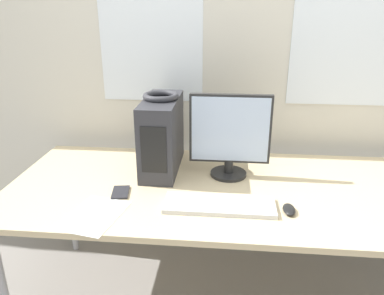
# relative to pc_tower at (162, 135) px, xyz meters

# --- Properties ---
(wall_back) EXTENTS (8.00, 0.07, 2.70)m
(wall_back) POSITION_rel_pc_tower_xyz_m (0.43, 0.40, 0.45)
(wall_back) COLOR beige
(wall_back) RESTS_ON ground_plane
(desk) EXTENTS (2.33, 0.93, 0.71)m
(desk) POSITION_rel_pc_tower_xyz_m (0.43, -0.19, -0.23)
(desk) COLOR #D1BA8E
(desk) RESTS_ON ground_plane
(pc_tower) EXTENTS (0.18, 0.46, 0.39)m
(pc_tower) POSITION_rel_pc_tower_xyz_m (0.00, 0.00, 0.00)
(pc_tower) COLOR #2D2D33
(pc_tower) RESTS_ON desk
(headphones) EXTENTS (0.18, 0.18, 0.03)m
(headphones) POSITION_rel_pc_tower_xyz_m (0.00, 0.00, 0.21)
(headphones) COLOR #333338
(headphones) RESTS_ON pc_tower
(monitor_main) EXTENTS (0.41, 0.19, 0.43)m
(monitor_main) POSITION_rel_pc_tower_xyz_m (0.36, -0.06, 0.03)
(monitor_main) COLOR black
(monitor_main) RESTS_ON desk
(keyboard) EXTENTS (0.49, 0.17, 0.02)m
(keyboard) POSITION_rel_pc_tower_xyz_m (0.32, -0.39, -0.18)
(keyboard) COLOR silver
(keyboard) RESTS_ON desk
(mouse) EXTENTS (0.05, 0.10, 0.02)m
(mouse) POSITION_rel_pc_tower_xyz_m (0.62, -0.40, -0.18)
(mouse) COLOR black
(mouse) RESTS_ON desk
(cell_phone) EXTENTS (0.10, 0.14, 0.01)m
(cell_phone) POSITION_rel_pc_tower_xyz_m (-0.15, -0.31, -0.19)
(cell_phone) COLOR #232328
(cell_phone) RESTS_ON desk
(paper_sheet_left) EXTENTS (0.26, 0.33, 0.00)m
(paper_sheet_left) POSITION_rel_pc_tower_xyz_m (-0.21, -0.51, -0.19)
(paper_sheet_left) COLOR white
(paper_sheet_left) RESTS_ON desk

